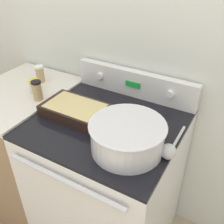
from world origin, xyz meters
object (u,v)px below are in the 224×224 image
Objects in this scene: ladle at (169,150)px; spice_jar_white_cap at (40,74)px; mixing_bowl at (127,135)px; spice_jar_black_cap at (37,90)px; spice_jar_yellow_cap at (34,86)px; casserole_dish at (75,109)px.

ladle is 2.50× the size of spice_jar_white_cap.
mixing_bowl is 0.64m from spice_jar_black_cap.
spice_jar_black_cap is 1.38× the size of spice_jar_yellow_cap.
casserole_dish is 2.95× the size of spice_jar_black_cap.
casserole_dish is at bearing 163.57° from mixing_bowl.
mixing_bowl reaches higher than spice_jar_black_cap.
spice_jar_white_cap reaches higher than casserole_dish.
ladle is 0.98m from spice_jar_white_cap.
spice_jar_yellow_cap is at bearing 172.64° from ladle.
spice_jar_white_cap is (-0.14, 0.18, -0.00)m from spice_jar_black_cap.
ladle is at bearing 16.69° from mixing_bowl.
spice_jar_black_cap is at bearing 175.48° from ladle.
ladle is 0.89m from spice_jar_yellow_cap.
mixing_bowl is at bearing -16.43° from casserole_dish.
mixing_bowl is at bearing -13.33° from spice_jar_yellow_cap.
mixing_bowl is at bearing -20.74° from spice_jar_white_cap.
ladle is at bearing -14.17° from spice_jar_white_cap.
spice_jar_black_cap is (-0.63, 0.12, -0.01)m from mixing_bowl.
ladle is 0.81m from spice_jar_black_cap.
mixing_bowl is 0.83m from spice_jar_white_cap.
mixing_bowl is 0.19m from ladle.
spice_jar_black_cap reaches higher than ladle.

